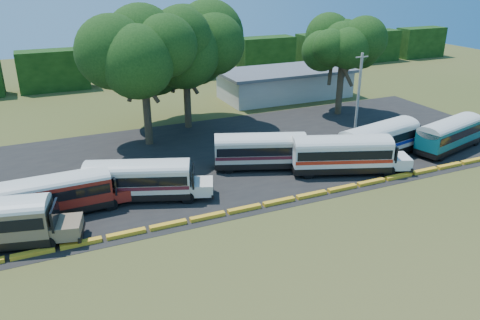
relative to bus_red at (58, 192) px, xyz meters
name	(u,v)px	position (x,y,z in m)	size (l,w,h in m)	color
ground	(268,213)	(14.36, -6.10, -1.84)	(160.00, 160.00, 0.00)	#3B4818
asphalt_strip	(222,157)	(15.36, 5.90, -1.83)	(64.00, 24.00, 0.02)	black
curb	(262,205)	(14.36, -5.10, -1.69)	(53.70, 0.45, 0.30)	orange
terminal_building	(285,83)	(32.36, 23.90, 0.20)	(19.00, 9.00, 4.00)	beige
treeline_backdrop	(133,64)	(14.36, 41.90, 1.16)	(130.00, 4.00, 6.00)	black
bus_red	(58,192)	(0.00, 0.00, 0.00)	(9.80, 2.68, 3.20)	black
bus_cream_west	(141,178)	(6.18, 0.02, 0.03)	(10.29, 5.77, 3.31)	black
bus_cream_east	(262,149)	(17.78, 1.79, 0.06)	(10.44, 5.89, 3.36)	black
bus_white_red	(344,152)	(23.95, -2.09, 0.15)	(10.93, 6.12, 3.51)	black
bus_white_blue	(381,139)	(29.39, -0.50, 0.16)	(11.05, 4.78, 3.53)	black
bus_teal	(451,133)	(37.13, -1.76, 0.08)	(10.48, 5.01, 3.35)	black
tree_west	(142,42)	(9.76, 12.50, 8.78)	(9.82, 9.82, 14.27)	#372C1B
tree_center	(185,44)	(15.32, 16.29, 7.69)	(11.53, 11.53, 13.79)	#372C1B
tree_east	(343,45)	(34.49, 13.73, 6.79)	(7.55, 7.55, 11.48)	#372C1B
utility_pole	(359,92)	(32.43, 7.35, 2.68)	(1.60, 0.30, 8.81)	gray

